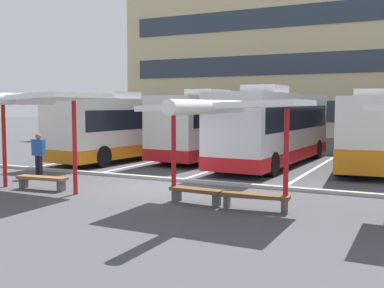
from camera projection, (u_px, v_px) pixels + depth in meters
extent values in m
plane|color=#47474C|center=(157.00, 187.00, 16.34)|extent=(160.00, 160.00, 0.00)
cube|color=#D1BC8C|center=(332.00, 27.00, 46.04)|extent=(39.56, 12.66, 21.03)
cube|color=#2D3847|center=(317.00, 111.00, 41.02)|extent=(36.39, 0.08, 1.85)
cube|color=#2D3847|center=(318.00, 63.00, 40.67)|extent=(36.39, 0.08, 1.85)
cube|color=#2D3847|center=(319.00, 13.00, 40.32)|extent=(36.39, 0.08, 1.85)
cube|color=silver|center=(133.00, 126.00, 25.27)|extent=(3.34, 10.98, 2.90)
cube|color=orange|center=(134.00, 148.00, 25.37)|extent=(3.38, 11.02, 0.59)
cube|color=black|center=(133.00, 118.00, 25.24)|extent=(3.30, 10.12, 0.96)
cube|color=black|center=(185.00, 118.00, 29.85)|extent=(2.17, 0.26, 1.74)
cube|color=silver|center=(117.00, 95.00, 23.98)|extent=(1.65, 2.31, 0.36)
cylinder|color=black|center=(157.00, 143.00, 29.21)|extent=(0.38, 1.02, 1.00)
cylinder|color=black|center=(188.00, 145.00, 28.06)|extent=(0.38, 1.02, 1.00)
cylinder|color=black|center=(67.00, 154.00, 22.69)|extent=(0.38, 1.02, 1.00)
cylinder|color=black|center=(102.00, 157.00, 21.53)|extent=(0.38, 1.02, 1.00)
cube|color=silver|center=(220.00, 125.00, 25.59)|extent=(3.53, 10.72, 3.03)
cube|color=red|center=(220.00, 147.00, 25.69)|extent=(3.57, 10.76, 0.56)
cube|color=black|center=(220.00, 116.00, 25.55)|extent=(3.47, 9.88, 0.94)
cube|color=black|center=(258.00, 116.00, 30.01)|extent=(2.22, 0.29, 1.82)
cube|color=silver|center=(208.00, 93.00, 24.33)|extent=(1.72, 2.34, 0.36)
cylinder|color=black|center=(231.00, 143.00, 29.41)|extent=(0.40, 1.02, 1.00)
cylinder|color=black|center=(266.00, 144.00, 28.20)|extent=(0.40, 1.02, 1.00)
cylinder|color=black|center=(164.00, 153.00, 23.19)|extent=(0.40, 1.02, 1.00)
cylinder|color=black|center=(205.00, 156.00, 21.98)|extent=(0.40, 1.02, 1.00)
cube|color=silver|center=(274.00, 127.00, 22.38)|extent=(3.01, 10.66, 3.11)
cube|color=red|center=(274.00, 153.00, 22.48)|extent=(3.05, 10.70, 0.56)
cube|color=black|center=(274.00, 117.00, 22.34)|extent=(3.00, 9.81, 1.08)
cube|color=black|center=(304.00, 117.00, 26.94)|extent=(2.25, 0.18, 1.86)
cube|color=silver|center=(265.00, 89.00, 21.08)|extent=(1.63, 2.26, 0.36)
cylinder|color=black|center=(275.00, 147.00, 26.27)|extent=(0.34, 1.01, 1.00)
cylinder|color=black|center=(317.00, 149.00, 25.15)|extent=(0.34, 1.01, 1.00)
cylinder|color=black|center=(219.00, 161.00, 19.82)|extent=(0.34, 1.01, 1.00)
cylinder|color=black|center=(272.00, 164.00, 18.70)|extent=(0.34, 1.01, 1.00)
cube|color=silver|center=(371.00, 129.00, 22.51)|extent=(3.61, 12.14, 2.93)
cube|color=orange|center=(371.00, 149.00, 22.59)|extent=(3.65, 12.19, 0.95)
cube|color=black|center=(372.00, 122.00, 22.48)|extent=(3.56, 11.19, 1.15)
cube|color=black|center=(372.00, 118.00, 28.02)|extent=(2.25, 0.28, 1.76)
cube|color=silver|center=(372.00, 93.00, 20.98)|extent=(1.73, 2.33, 0.36)
cylinder|color=black|center=(349.00, 146.00, 27.11)|extent=(0.39, 1.02, 1.00)
cylinder|color=black|center=(339.00, 164.00, 18.95)|extent=(0.39, 1.02, 1.00)
cube|color=white|center=(117.00, 154.00, 27.66)|extent=(0.16, 14.00, 0.01)
cube|color=white|center=(176.00, 157.00, 25.94)|extent=(0.16, 14.00, 0.01)
cube|color=white|center=(243.00, 161.00, 24.22)|extent=(0.16, 14.00, 0.01)
cube|color=white|center=(321.00, 165.00, 22.49)|extent=(0.16, 14.00, 0.01)
cylinder|color=red|center=(4.00, 144.00, 16.31)|extent=(0.14, 0.14, 3.00)
cylinder|color=red|center=(75.00, 148.00, 14.95)|extent=(0.14, 0.14, 3.00)
cube|color=white|center=(37.00, 98.00, 15.50)|extent=(4.12, 2.92, 0.33)
cylinder|color=white|center=(5.00, 99.00, 14.33)|extent=(0.36, 4.11, 0.36)
cube|color=brown|center=(42.00, 178.00, 15.85)|extent=(1.89, 0.57, 0.10)
cube|color=#4C4C51|center=(24.00, 183.00, 16.15)|extent=(0.15, 0.34, 0.35)
cube|color=#4C4C51|center=(61.00, 186.00, 15.59)|extent=(0.15, 0.34, 0.35)
cylinder|color=red|center=(174.00, 155.00, 13.93)|extent=(0.14, 0.14, 2.76)
cylinder|color=red|center=(286.00, 161.00, 12.45)|extent=(0.14, 0.14, 2.76)
cube|color=white|center=(227.00, 106.00, 13.07)|extent=(4.39, 2.69, 0.32)
cylinder|color=white|center=(210.00, 107.00, 12.00)|extent=(0.36, 4.39, 0.36)
cube|color=brown|center=(196.00, 190.00, 13.58)|extent=(1.65, 0.54, 0.10)
cube|color=#4C4C51|center=(177.00, 196.00, 13.93)|extent=(0.15, 0.34, 0.35)
cube|color=#4C4C51|center=(217.00, 200.00, 13.26)|extent=(0.15, 0.34, 0.35)
cube|color=brown|center=(255.00, 196.00, 12.72)|extent=(1.91, 0.63, 0.10)
cube|color=#4C4C51|center=(227.00, 202.00, 13.00)|extent=(0.16, 0.35, 0.35)
cube|color=#4C4C51|center=(284.00, 206.00, 12.48)|extent=(0.16, 0.35, 0.35)
cube|color=#ADADA8|center=(177.00, 180.00, 17.62)|extent=(44.00, 0.24, 0.12)
cylinder|color=black|center=(37.00, 166.00, 18.63)|extent=(0.14, 0.14, 0.86)
cylinder|color=black|center=(41.00, 166.00, 18.57)|extent=(0.14, 0.14, 0.86)
cube|color=#2659A5|center=(38.00, 147.00, 18.54)|extent=(0.53, 0.28, 0.65)
sphere|color=#936B4C|center=(38.00, 136.00, 18.50)|extent=(0.23, 0.23, 0.23)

